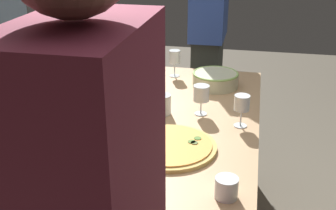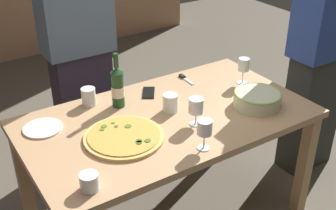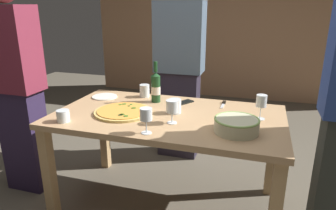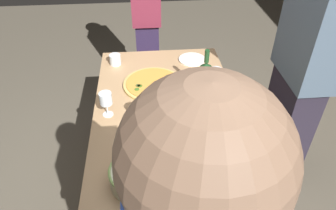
% 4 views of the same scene
% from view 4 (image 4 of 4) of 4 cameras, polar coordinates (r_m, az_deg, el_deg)
% --- Properties ---
extents(ground_plane, '(8.00, 8.00, 0.00)m').
position_cam_4_polar(ground_plane, '(2.43, 0.00, -15.34)').
color(ground_plane, brown).
extents(dining_table, '(1.60, 0.90, 0.75)m').
position_cam_4_polar(dining_table, '(1.94, 0.00, -3.73)').
color(dining_table, tan).
rests_on(dining_table, ground).
extents(pizza, '(0.41, 0.41, 0.03)m').
position_cam_4_polar(pizza, '(2.12, -2.69, 3.89)').
color(pizza, '#D7B561').
rests_on(pizza, dining_table).
extents(serving_bowl, '(0.27, 0.27, 0.09)m').
position_cam_4_polar(serving_bowl, '(1.50, -5.53, -12.55)').
color(serving_bowl, beige).
rests_on(serving_bowl, dining_table).
extents(wine_bottle, '(0.07, 0.07, 0.32)m').
position_cam_4_polar(wine_bottle, '(1.98, 6.77, 4.79)').
color(wine_bottle, '#1B4421').
rests_on(wine_bottle, dining_table).
extents(wine_glass_near_pizza, '(0.07, 0.07, 0.16)m').
position_cam_4_polar(wine_glass_near_pizza, '(1.84, -11.31, 1.04)').
color(wine_glass_near_pizza, white).
rests_on(wine_glass_near_pizza, dining_table).
extents(wine_glass_by_bottle, '(0.08, 0.08, 0.15)m').
position_cam_4_polar(wine_glass_by_bottle, '(1.75, -4.84, -0.69)').
color(wine_glass_by_bottle, white).
rests_on(wine_glass_by_bottle, dining_table).
extents(wine_glass_far_left, '(0.07, 0.07, 0.17)m').
position_cam_4_polar(wine_glass_far_left, '(1.37, 6.15, -14.07)').
color(wine_glass_far_left, white).
rests_on(wine_glass_far_left, dining_table).
extents(cup_amber, '(0.08, 0.08, 0.10)m').
position_cam_4_polar(cup_amber, '(2.15, 8.73, 5.34)').
color(cup_amber, white).
rests_on(cup_amber, dining_table).
extents(cup_ceramic, '(0.08, 0.08, 0.08)m').
position_cam_4_polar(cup_ceramic, '(2.37, -9.64, 8.20)').
color(cup_ceramic, white).
rests_on(cup_ceramic, dining_table).
extents(cup_spare, '(0.09, 0.09, 0.10)m').
position_cam_4_polar(cup_spare, '(1.82, 1.30, -1.12)').
color(cup_spare, white).
rests_on(cup_spare, dining_table).
extents(side_plate, '(0.21, 0.21, 0.01)m').
position_cam_4_polar(side_plate, '(2.42, 4.43, 8.33)').
color(side_plate, white).
rests_on(side_plate, dining_table).
extents(cell_phone, '(0.14, 0.16, 0.01)m').
position_cam_4_polar(cell_phone, '(1.88, 8.91, -1.88)').
color(cell_phone, black).
rests_on(cell_phone, dining_table).
extents(pizza_knife, '(0.03, 0.16, 0.02)m').
position_cam_4_polar(pizza_knife, '(1.69, 12.57, -8.29)').
color(pizza_knife, silver).
rests_on(pizza_knife, dining_table).
extents(person_host, '(0.46, 0.24, 1.77)m').
position_cam_4_polar(person_host, '(2.15, 23.31, 5.47)').
color(person_host, '#2A2431').
rests_on(person_host, ground).
extents(person_guest_left, '(0.38, 0.24, 1.72)m').
position_cam_4_polar(person_guest_left, '(2.85, -4.03, 16.06)').
color(person_guest_left, '#2B1F3D').
rests_on(person_guest_left, ground).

